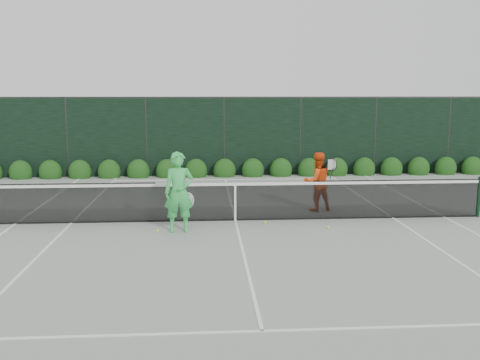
{
  "coord_description": "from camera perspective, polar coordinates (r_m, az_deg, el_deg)",
  "views": [
    {
      "loc": [
        -0.77,
        -13.27,
        3.27
      ],
      "look_at": [
        0.14,
        0.3,
        1.0
      ],
      "focal_mm": 40.0,
      "sensor_mm": 36.0,
      "label": 1
    }
  ],
  "objects": [
    {
      "name": "player_man",
      "position": [
        14.83,
        8.24,
        -0.16
      ],
      "size": [
        0.93,
        0.79,
        1.62
      ],
      "rotation": [
        0.0,
        0.0,
        3.39
      ],
      "color": "#F25014",
      "rests_on": "ground"
    },
    {
      "name": "tennis_net",
      "position": [
        13.57,
        -0.61,
        -2.17
      ],
      "size": [
        12.9,
        0.1,
        1.07
      ],
      "color": "#10321C",
      "rests_on": "ground"
    },
    {
      "name": "court_lines",
      "position": [
        13.69,
        -0.51,
        -4.32
      ],
      "size": [
        11.03,
        23.83,
        0.01
      ],
      "color": "white",
      "rests_on": "ground"
    },
    {
      "name": "player_woman",
      "position": [
        12.51,
        -6.52,
        -1.31
      ],
      "size": [
        0.72,
        0.5,
        1.89
      ],
      "rotation": [
        0.0,
        0.0,
        0.08
      ],
      "color": "green",
      "rests_on": "ground"
    },
    {
      "name": "windscreen_fence",
      "position": [
        10.73,
        0.32,
        0.07
      ],
      "size": [
        32.0,
        21.07,
        3.06
      ],
      "color": "black",
      "rests_on": "ground"
    },
    {
      "name": "tennis_balls",
      "position": [
        13.45,
        3.04,
        -4.46
      ],
      "size": [
        4.18,
        2.22,
        0.07
      ],
      "color": "#D9F235",
      "rests_on": "ground"
    },
    {
      "name": "ground",
      "position": [
        13.69,
        -0.51,
        -4.35
      ],
      "size": [
        80.0,
        80.0,
        0.0
      ],
      "primitive_type": "plane",
      "color": "gray",
      "rests_on": "ground"
    },
    {
      "name": "hedge_row",
      "position": [
        20.66,
        -1.66,
        1.02
      ],
      "size": [
        31.66,
        0.65,
        0.94
      ],
      "color": "#153B10",
      "rests_on": "ground"
    }
  ]
}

